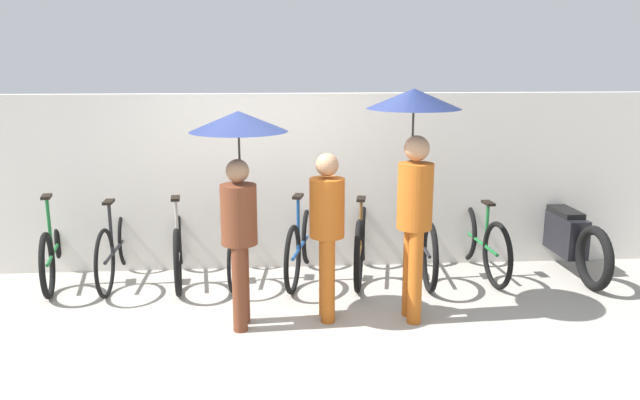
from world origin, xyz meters
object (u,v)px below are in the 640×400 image
pedestrian_center (327,225)px  parked_bicycle_7 (480,241)px  parked_bicycle_6 (421,241)px  parked_bicycle_3 (241,244)px  parked_bicycle_2 (179,246)px  parked_bicycle_1 (116,246)px  pedestrian_leading (239,166)px  parked_bicycle_4 (301,244)px  motorcycle (563,235)px  pedestrian_trailing (414,150)px  parked_bicycle_5 (361,241)px  parked_bicycle_0 (55,248)px

pedestrian_center → parked_bicycle_7: bearing=30.7°
parked_bicycle_7 → parked_bicycle_6: bearing=86.1°
parked_bicycle_3 → parked_bicycle_2: bearing=100.6°
parked_bicycle_1 → pedestrian_leading: pedestrian_leading is taller
parked_bicycle_4 → motorcycle: 3.03m
parked_bicycle_1 → motorcycle: (5.05, 0.03, 0.01)m
pedestrian_trailing → parked_bicycle_7: bearing=44.0°
parked_bicycle_5 → motorcycle: (2.36, 0.07, -0.00)m
parked_bicycle_2 → parked_bicycle_5: parked_bicycle_2 is taller
parked_bicycle_4 → pedestrian_center: pedestrian_center is taller
parked_bicycle_1 → parked_bicycle_4: (2.02, -0.05, -0.00)m
parked_bicycle_2 → pedestrian_center: size_ratio=1.08×
pedestrian_leading → parked_bicycle_3: bearing=98.4°
parked_bicycle_2 → parked_bicycle_6: parked_bicycle_6 is taller
parked_bicycle_0 → parked_bicycle_5: size_ratio=0.99×
parked_bicycle_0 → parked_bicycle_7: size_ratio=1.02×
parked_bicycle_3 → parked_bicycle_6: bearing=-87.0°
pedestrian_center → motorcycle: size_ratio=0.75×
pedestrian_trailing → motorcycle: 2.68m
parked_bicycle_2 → parked_bicycle_7: bearing=-97.7°
parked_bicycle_2 → motorcycle: size_ratio=0.81×
parked_bicycle_0 → pedestrian_center: size_ratio=1.11×
parked_bicycle_7 → pedestrian_trailing: (-1.05, -1.15, 1.21)m
parked_bicycle_1 → pedestrian_center: 2.57m
parked_bicycle_3 → parked_bicycle_6: (2.02, -0.09, 0.03)m
parked_bicycle_3 → parked_bicycle_0: bearing=95.3°
parked_bicycle_6 → motorcycle: (1.68, 0.08, 0.01)m
parked_bicycle_4 → parked_bicycle_5: (0.67, 0.02, 0.02)m
parked_bicycle_2 → parked_bicycle_7: 3.36m
parked_bicycle_7 → parked_bicycle_4: bearing=86.8°
parked_bicycle_2 → pedestrian_leading: pedestrian_leading is taller
parked_bicycle_3 → motorcycle: size_ratio=0.78×
pedestrian_trailing → parked_bicycle_1: bearing=154.4°
parked_bicycle_4 → parked_bicycle_2: bearing=101.6°
parked_bicycle_6 → motorcycle: parked_bicycle_6 is taller
parked_bicycle_2 → pedestrian_trailing: size_ratio=0.79×
parked_bicycle_4 → pedestrian_trailing: bearing=-127.0°
parked_bicycle_6 → parked_bicycle_7: (0.67, -0.01, -0.01)m
pedestrian_leading → motorcycle: (3.62, 1.29, -1.07)m
parked_bicycle_5 → pedestrian_leading: size_ratio=0.91×
parked_bicycle_1 → parked_bicycle_3: bearing=-88.9°
parked_bicycle_4 → pedestrian_trailing: pedestrian_trailing is taller
parked_bicycle_7 → pedestrian_trailing: size_ratio=0.80×
parked_bicycle_4 → parked_bicycle_5: parked_bicycle_4 is taller
parked_bicycle_5 → parked_bicycle_1: bearing=100.4°
parked_bicycle_0 → pedestrian_center: pedestrian_center is taller
parked_bicycle_0 → motorcycle: 5.72m
parked_bicycle_0 → parked_bicycle_3: 2.02m
parked_bicycle_6 → parked_bicycle_3: bearing=91.3°
parked_bicycle_1 → parked_bicycle_5: size_ratio=0.97×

